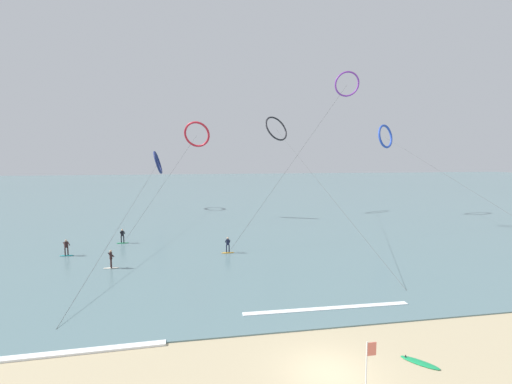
# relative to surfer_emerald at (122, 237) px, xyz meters

# --- Properties ---
(ground_plane) EXTENTS (400.00, 400.00, 0.00)m
(ground_plane) POSITION_rel_surfer_emerald_xyz_m (14.15, -29.19, -0.82)
(ground_plane) COLOR tan
(sea_water) EXTENTS (400.00, 200.00, 0.08)m
(sea_water) POSITION_rel_surfer_emerald_xyz_m (14.15, 75.05, -0.78)
(sea_water) COLOR slate
(sea_water) RESTS_ON ground
(surfer_emerald) EXTENTS (1.40, 0.57, 1.70)m
(surfer_emerald) POSITION_rel_surfer_emerald_xyz_m (0.00, 0.00, 0.00)
(surfer_emerald) COLOR #199351
(surfer_emerald) RESTS_ON ground
(surfer_ivory) EXTENTS (1.40, 0.67, 1.70)m
(surfer_ivory) POSITION_rel_surfer_emerald_xyz_m (0.67, -10.14, 0.00)
(surfer_ivory) COLOR silver
(surfer_ivory) RESTS_ON ground
(surfer_teal) EXTENTS (1.40, 0.73, 1.70)m
(surfer_teal) POSITION_rel_surfer_emerald_xyz_m (-4.70, -4.81, 0.00)
(surfer_teal) COLOR teal
(surfer_teal) RESTS_ON ground
(surfer_amber) EXTENTS (1.40, 0.58, 1.70)m
(surfer_amber) POSITION_rel_surfer_emerald_xyz_m (11.72, -6.67, 0.00)
(surfer_amber) COLOR orange
(surfer_amber) RESTS_ON ground
(kite_navy) EXTENTS (3.02, 54.43, 11.39)m
(kite_navy) POSITION_rel_surfer_emerald_xyz_m (1.99, 29.32, 8.28)
(kite_navy) COLOR navy
(kite_navy) RESTS_ON ground
(kite_crimson) EXTENTS (11.65, 19.02, 16.02)m
(kite_crimson) POSITION_rel_surfer_emerald_xyz_m (9.25, 17.35, 13.06)
(kite_crimson) COLOR red
(kite_crimson) RESTS_ON ground
(kite_violet) EXTENTS (20.61, 13.83, 22.40)m
(kite_violet) POSITION_rel_surfer_emerald_xyz_m (30.39, 6.21, 19.76)
(kite_violet) COLOR purple
(kite_violet) RESTS_ON ground
(kite_cobalt) EXTENTS (4.29, 36.86, 15.99)m
(kite_cobalt) POSITION_rel_surfer_emerald_xyz_m (42.33, 16.14, 12.98)
(kite_cobalt) COLOR #2647B7
(kite_cobalt) RESTS_ON ground
(kite_charcoal) EXTENTS (5.64, 44.54, 17.67)m
(kite_charcoal) POSITION_rel_surfer_emerald_xyz_m (23.74, 21.61, 14.51)
(kite_charcoal) COLOR black
(kite_charcoal) RESTS_ON ground
(surfboard_spare) EXTENTS (1.59, 1.81, 0.20)m
(surfboard_spare) POSITION_rel_surfer_emerald_xyz_m (18.87, -29.25, -0.78)
(surfboard_spare) COLOR #199351
(surfboard_spare) RESTS_ON ground
(beach_flag) EXTENTS (0.47, 0.06, 2.21)m
(beach_flag) POSITION_rel_surfer_emerald_xyz_m (15.36, -30.72, 0.66)
(beach_flag) COLOR silver
(beach_flag) RESTS_ON ground
(wave_crest_near) EXTENTS (9.74, 0.84, 0.12)m
(wave_crest_near) POSITION_rel_surfer_emerald_xyz_m (1.49, -25.16, -0.76)
(wave_crest_near) COLOR white
(wave_crest_near) RESTS_ON ground
(wave_crest_mid) EXTENTS (11.48, 0.69, 0.12)m
(wave_crest_mid) POSITION_rel_surfer_emerald_xyz_m (16.76, -22.29, -0.76)
(wave_crest_mid) COLOR white
(wave_crest_mid) RESTS_ON ground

